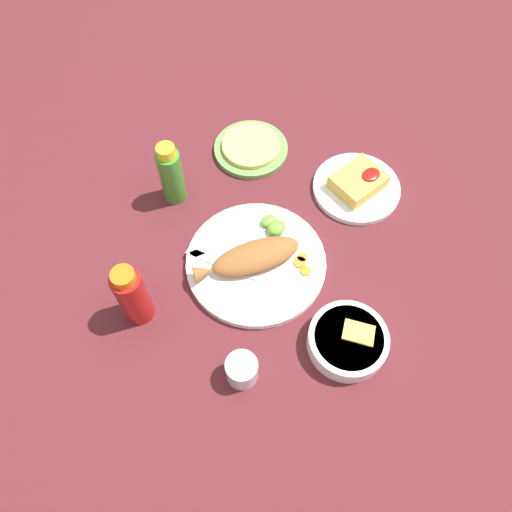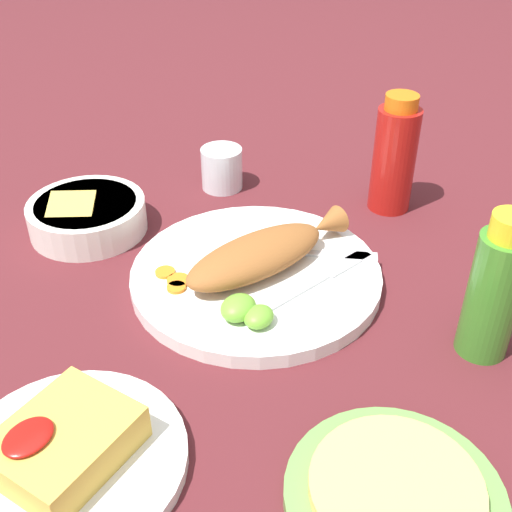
{
  "view_description": "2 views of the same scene",
  "coord_description": "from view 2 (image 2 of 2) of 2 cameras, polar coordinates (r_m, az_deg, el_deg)",
  "views": [
    {
      "loc": [
        -0.33,
        -0.41,
        0.96
      ],
      "look_at": [
        0.0,
        0.0,
        0.04
      ],
      "focal_mm": 35.0,
      "sensor_mm": 36.0,
      "label": 1
    },
    {
      "loc": [
        0.53,
        0.33,
        0.47
      ],
      "look_at": [
        0.0,
        0.0,
        0.04
      ],
      "focal_mm": 45.0,
      "sensor_mm": 36.0,
      "label": 2
    }
  ],
  "objects": [
    {
      "name": "ground_plane",
      "position": [
        0.78,
        0.0,
        -2.28
      ],
      "size": [
        4.0,
        4.0,
        0.0
      ],
      "primitive_type": "plane",
      "color": "#561E23"
    },
    {
      "name": "main_plate",
      "position": [
        0.78,
        0.0,
        -1.75
      ],
      "size": [
        0.3,
        0.3,
        0.02
      ],
      "primitive_type": "cylinder",
      "color": "white",
      "rests_on": "ground_plane"
    },
    {
      "name": "fried_fish",
      "position": [
        0.77,
        0.6,
        0.29
      ],
      "size": [
        0.24,
        0.14,
        0.04
      ],
      "rotation": [
        0.0,
        0.0,
        -0.34
      ],
      "color": "#935628",
      "rests_on": "main_plate"
    },
    {
      "name": "fork_near",
      "position": [
        0.8,
        5.11,
        0.23
      ],
      "size": [
        0.09,
        0.17,
        0.0
      ],
      "rotation": [
        0.0,
        0.0,
        8.3
      ],
      "color": "silver",
      "rests_on": "main_plate"
    },
    {
      "name": "fork_far",
      "position": [
        0.76,
        5.91,
        -1.94
      ],
      "size": [
        0.18,
        0.06,
        0.0
      ],
      "rotation": [
        0.0,
        0.0,
        9.14
      ],
      "color": "silver",
      "rests_on": "main_plate"
    },
    {
      "name": "carrot_slice_near",
      "position": [
        0.77,
        -8.08,
        -1.44
      ],
      "size": [
        0.02,
        0.02,
        0.0
      ],
      "primitive_type": "cylinder",
      "color": "orange",
      "rests_on": "main_plate"
    },
    {
      "name": "carrot_slice_mid",
      "position": [
        0.76,
        -6.92,
        -2.17
      ],
      "size": [
        0.03,
        0.03,
        0.0
      ],
      "primitive_type": "cylinder",
      "color": "orange",
      "rests_on": "main_plate"
    },
    {
      "name": "carrot_slice_far",
      "position": [
        0.75,
        -7.1,
        -2.8
      ],
      "size": [
        0.02,
        0.02,
        0.0
      ],
      "primitive_type": "cylinder",
      "color": "orange",
      "rests_on": "main_plate"
    },
    {
      "name": "lime_wedge_main",
      "position": [
        0.7,
        -1.58,
        -4.62
      ],
      "size": [
        0.04,
        0.04,
        0.02
      ],
      "primitive_type": "ellipsoid",
      "color": "#6BB233",
      "rests_on": "main_plate"
    },
    {
      "name": "lime_wedge_side",
      "position": [
        0.69,
        0.25,
        -5.42
      ],
      "size": [
        0.04,
        0.03,
        0.02
      ],
      "primitive_type": "ellipsoid",
      "color": "#6BB233",
      "rests_on": "main_plate"
    },
    {
      "name": "hot_sauce_bottle_red",
      "position": [
        0.92,
        12.21,
        8.66
      ],
      "size": [
        0.06,
        0.06,
        0.17
      ],
      "color": "#B21914",
      "rests_on": "ground_plane"
    },
    {
      "name": "hot_sauce_bottle_green",
      "position": [
        0.69,
        20.45,
        -2.9
      ],
      "size": [
        0.05,
        0.05,
        0.17
      ],
      "color": "#3D8428",
      "rests_on": "ground_plane"
    },
    {
      "name": "salt_cup",
      "position": [
        0.98,
        -3.05,
        7.57
      ],
      "size": [
        0.06,
        0.06,
        0.06
      ],
      "color": "silver",
      "rests_on": "ground_plane"
    },
    {
      "name": "side_plate_fries",
      "position": [
        0.61,
        -16.2,
        -17.08
      ],
      "size": [
        0.21,
        0.21,
        0.01
      ],
      "primitive_type": "cylinder",
      "color": "white",
      "rests_on": "ground_plane"
    },
    {
      "name": "fries_pile",
      "position": [
        0.59,
        -16.7,
        -15.55
      ],
      "size": [
        0.11,
        0.09,
        0.04
      ],
      "color": "gold",
      "rests_on": "side_plate_fries"
    },
    {
      "name": "guacamole_bowl",
      "position": [
        0.9,
        -14.78,
        3.59
      ],
      "size": [
        0.16,
        0.16,
        0.06
      ],
      "color": "white",
      "rests_on": "ground_plane"
    },
    {
      "name": "tortilla_plate",
      "position": [
        0.58,
        12.18,
        -20.24
      ],
      "size": [
        0.18,
        0.18,
        0.01
      ],
      "primitive_type": "cylinder",
      "color": "#6B9E4C",
      "rests_on": "ground_plane"
    },
    {
      "name": "tortilla_stack",
      "position": [
        0.57,
        12.35,
        -19.48
      ],
      "size": [
        0.14,
        0.14,
        0.01
      ],
      "primitive_type": "cylinder",
      "color": "#E0C666",
      "rests_on": "tortilla_plate"
    }
  ]
}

